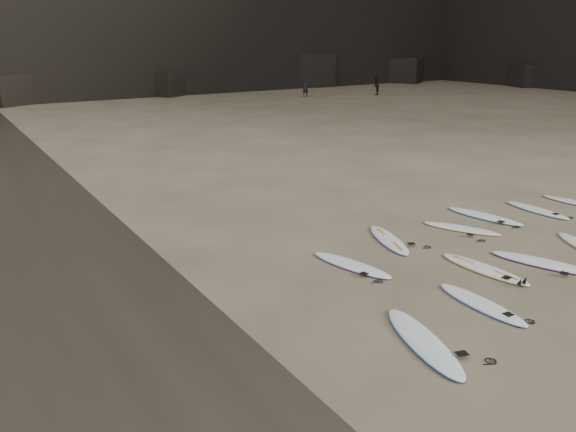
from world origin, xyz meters
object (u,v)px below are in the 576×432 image
(surfboard_1, at_px, (481,304))
(surfboard_3, at_px, (544,263))
(surfboard_6, at_px, (389,240))
(person_b, at_px, (376,86))
(surfboard_0, at_px, (423,341))
(surfboard_2, at_px, (484,269))
(surfboard_8, at_px, (485,216))
(surfboard_5, at_px, (351,265))
(person_a, at_px, (305,88))
(surfboard_9, at_px, (537,210))
(surfboard_10, at_px, (573,202))
(surfboard_7, at_px, (461,228))

(surfboard_1, xyz_separation_m, surfboard_3, (3.22, 0.65, 0.01))
(surfboard_6, distance_m, person_b, 40.70)
(surfboard_6, bearing_deg, surfboard_1, -84.11)
(surfboard_0, relative_size, surfboard_6, 1.11)
(surfboard_2, bearing_deg, surfboard_8, 34.86)
(surfboard_2, bearing_deg, surfboard_5, 139.00)
(surfboard_1, xyz_separation_m, person_a, (20.90, 37.63, 0.78))
(surfboard_2, distance_m, surfboard_5, 3.32)
(surfboard_0, xyz_separation_m, surfboard_3, (5.45, 1.10, -0.00))
(surfboard_0, relative_size, surfboard_3, 1.02)
(person_b, bearing_deg, person_a, -65.47)
(surfboard_3, bearing_deg, surfboard_9, 16.19)
(surfboard_0, height_order, surfboard_9, surfboard_0)
(surfboard_3, relative_size, surfboard_10, 1.21)
(surfboard_1, relative_size, surfboard_9, 1.01)
(surfboard_10, bearing_deg, surfboard_2, -168.86)
(surfboard_10, bearing_deg, surfboard_7, 172.54)
(surfboard_6, height_order, surfboard_8, surfboard_8)
(surfboard_5, relative_size, surfboard_8, 0.93)
(surfboard_8, bearing_deg, surfboard_6, 169.51)
(surfboard_8, relative_size, surfboard_10, 1.18)
(surfboard_5, relative_size, person_a, 1.49)
(surfboard_1, distance_m, surfboard_7, 5.11)
(surfboard_5, xyz_separation_m, surfboard_10, (10.13, 0.23, -0.00))
(surfboard_3, relative_size, surfboard_9, 1.14)
(surfboard_10, bearing_deg, person_b, 54.39)
(surfboard_6, xyz_separation_m, surfboard_9, (6.14, -0.53, -0.00))
(surfboard_1, distance_m, person_b, 44.54)
(surfboard_3, relative_size, surfboard_8, 1.03)
(person_a, bearing_deg, surfboard_10, 80.15)
(surfboard_5, bearing_deg, person_a, 44.22)
(surfboard_7, xyz_separation_m, surfboard_8, (1.57, 0.41, 0.01))
(surfboard_3, relative_size, surfboard_5, 1.11)
(surfboard_1, bearing_deg, surfboard_3, 13.61)
(surfboard_5, bearing_deg, surfboard_7, -7.94)
(person_b, bearing_deg, surfboard_0, 6.07)
(surfboard_1, height_order, person_b, person_b)
(person_a, bearing_deg, person_b, 167.82)
(surfboard_6, bearing_deg, surfboard_2, -58.23)
(surfboard_1, relative_size, surfboard_5, 0.98)
(surfboard_3, xyz_separation_m, surfboard_8, (1.91, 3.43, -0.00))
(surfboard_9, xyz_separation_m, surfboard_10, (1.93, -0.11, -0.00))
(surfboard_3, distance_m, person_a, 41.00)
(surfboard_2, xyz_separation_m, surfboard_6, (-0.60, 2.86, -0.00))
(surfboard_6, bearing_deg, surfboard_9, 15.08)
(surfboard_2, distance_m, surfboard_8, 4.51)
(person_b, bearing_deg, surfboard_6, 5.47)
(surfboard_1, xyz_separation_m, surfboard_6, (1.03, 4.11, 0.00))
(surfboard_8, xyz_separation_m, person_b, (22.31, 30.99, 0.81))
(surfboard_10, height_order, person_a, person_a)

